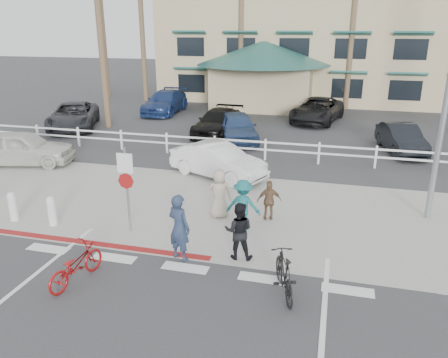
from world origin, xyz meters
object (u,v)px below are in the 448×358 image
(sign_post, at_px, (127,186))
(bike_black, at_px, (284,274))
(bike_red, at_px, (76,265))
(car_white_sedan, at_px, (218,161))
(car_red_compact, at_px, (22,148))

(sign_post, xyz_separation_m, bike_black, (4.86, -2.08, -0.93))
(bike_red, distance_m, car_white_sedan, 8.45)
(bike_red, relative_size, bike_black, 1.01)
(bike_red, bearing_deg, car_white_sedan, -87.12)
(sign_post, relative_size, car_white_sedan, 0.70)
(sign_post, relative_size, bike_black, 1.69)
(sign_post, xyz_separation_m, bike_red, (-0.01, -2.83, -1.00))
(bike_black, relative_size, car_white_sedan, 0.41)
(bike_black, relative_size, car_red_compact, 0.39)
(bike_red, distance_m, car_red_compact, 10.90)
(car_white_sedan, distance_m, car_red_compact, 8.83)
(bike_black, height_order, car_red_compact, car_red_compact)
(bike_black, distance_m, car_red_compact, 14.33)
(sign_post, distance_m, bike_red, 3.00)
(bike_black, distance_m, car_white_sedan, 8.44)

